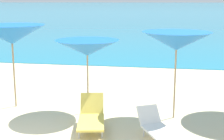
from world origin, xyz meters
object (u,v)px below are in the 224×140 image
lounge_chair_7 (91,116)px  umbrella_4 (87,48)px  lounge_chair_0 (158,128)px  umbrella_3 (12,35)px  umbrella_5 (177,41)px

lounge_chair_7 → umbrella_4: bearing=96.5°
lounge_chair_0 → umbrella_3: bearing=130.2°
umbrella_3 → umbrella_5: (4.59, -0.16, -0.07)m
lounge_chair_0 → lounge_chair_7: bearing=139.6°
lounge_chair_0 → lounge_chair_7: lounge_chair_7 is taller
umbrella_4 → lounge_chair_0: umbrella_4 is taller
umbrella_3 → umbrella_4: umbrella_3 is taller
umbrella_3 → lounge_chair_0: (4.23, -1.66, -1.86)m
umbrella_3 → lounge_chair_0: size_ratio=1.59×
lounge_chair_0 → umbrella_5: bearing=47.9°
umbrella_4 → umbrella_5: bearing=-0.6°
umbrella_5 → umbrella_3: bearing=178.0°
umbrella_5 → lounge_chair_0: 2.36m
umbrella_4 → lounge_chair_0: bearing=-37.3°
umbrella_3 → lounge_chair_7: bearing=-26.7°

